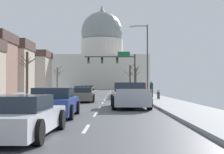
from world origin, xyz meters
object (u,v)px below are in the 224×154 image
object	(u,v)px
sedan_oncoming_00	(79,90)
sedan_oncoming_01	(84,89)
pickup_truck_near_04	(130,96)
sedan_oncoming_02	(90,88)
sedan_near_03	(83,95)
sedan_near_05	(54,103)
pedestrian_01	(151,88)
sedan_near_02	(124,93)
sedan_near_06	(20,117)
sedan_near_00	(121,91)
street_lamp_right	(145,54)
sedan_near_01	(121,92)
pedestrian_00	(145,87)
bicycle_parked	(158,95)
signal_gantry	(116,63)

from	to	relation	value
sedan_oncoming_00	sedan_oncoming_01	world-z (taller)	sedan_oncoming_01
pickup_truck_near_04	sedan_oncoming_02	distance (m)	61.48
sedan_near_03	sedan_oncoming_02	world-z (taller)	sedan_oncoming_02
sedan_oncoming_01	sedan_near_05	bearing A→B (deg)	-86.26
sedan_near_03	pedestrian_01	world-z (taller)	pedestrian_01
sedan_near_03	pedestrian_01	size ratio (longest dim) A/B	2.55
sedan_near_02	sedan_near_06	xyz separation A→B (m)	(-3.59, -25.45, -0.03)
sedan_oncoming_00	sedan_near_00	bearing A→B (deg)	-59.29
street_lamp_right	sedan_oncoming_00	xyz separation A→B (m)	(-9.76, 21.67, -4.37)
sedan_near_06	sedan_oncoming_02	bearing A→B (deg)	92.66
sedan_near_01	sedan_near_05	xyz separation A→B (m)	(-3.58, -25.68, 0.06)
sedan_near_02	pickup_truck_near_04	bearing A→B (deg)	-90.04
pickup_truck_near_04	sedan_oncoming_00	bearing A→B (deg)	100.48
pedestrian_00	bicycle_parked	distance (m)	11.01
sedan_near_05	sedan_near_02	bearing A→B (deg)	79.42
signal_gantry	sedan_oncoming_00	size ratio (longest dim) A/B	1.69
sedan_near_06	sedan_oncoming_00	bearing A→B (deg)	94.08
sedan_near_01	bicycle_parked	size ratio (longest dim) A/B	2.63
sedan_near_00	sedan_oncoming_00	bearing A→B (deg)	120.71
pedestrian_01	bicycle_parked	bearing A→B (deg)	-89.13
sedan_near_05	bicycle_parked	xyz separation A→B (m)	(6.70, 15.33, -0.12)
pedestrian_00	bicycle_parked	xyz separation A→B (m)	(0.25, -10.99, -0.61)
sedan_oncoming_02	pedestrian_01	world-z (taller)	pedestrian_01
signal_gantry	sedan_near_01	xyz separation A→B (m)	(0.57, -11.14, -4.20)
sedan_oncoming_02	sedan_near_03	bearing A→B (deg)	-86.46
pickup_truck_near_04	pedestrian_01	bearing A→B (deg)	78.31
street_lamp_right	pickup_truck_near_04	xyz separation A→B (m)	(-2.57, -17.21, -4.21)
pickup_truck_near_04	sedan_near_05	bearing A→B (deg)	-121.57
sedan_near_00	pedestrian_01	bearing A→B (deg)	-76.78
sedan_near_02	sedan_oncoming_01	world-z (taller)	sedan_oncoming_01
signal_gantry	street_lamp_right	bearing A→B (deg)	-76.72
sedan_oncoming_02	sedan_oncoming_00	bearing A→B (deg)	-90.59
pickup_truck_near_04	sedan_oncoming_00	size ratio (longest dim) A/B	1.23
sedan_oncoming_02	pedestrian_01	distance (m)	47.86
pickup_truck_near_04	sedan_oncoming_02	xyz separation A→B (m)	(-6.96, 61.09, -0.13)
pedestrian_01	sedan_near_03	bearing A→B (deg)	-131.57
sedan_oncoming_01	pedestrian_01	distance (m)	36.06
sedan_near_00	bicycle_parked	xyz separation A→B (m)	(3.00, -17.37, -0.09)
sedan_near_06	sedan_oncoming_00	xyz separation A→B (m)	(-3.61, 50.60, 0.03)
signal_gantry	pedestrian_00	bearing A→B (deg)	-71.89
sedan_near_01	sedan_near_02	xyz separation A→B (m)	(0.10, -5.98, 0.02)
sedan_near_01	pickup_truck_near_04	xyz separation A→B (m)	(0.09, -19.71, 0.16)
sedan_near_01	sedan_oncoming_02	size ratio (longest dim) A/B	1.08
sedan_near_06	sedan_oncoming_01	size ratio (longest dim) A/B	1.07
signal_gantry	street_lamp_right	world-z (taller)	street_lamp_right
sedan_oncoming_02	bicycle_parked	world-z (taller)	sedan_oncoming_02
signal_gantry	sedan_near_01	distance (m)	11.92
sedan_oncoming_00	signal_gantry	bearing A→B (deg)	-50.86
sedan_oncoming_01	bicycle_parked	distance (m)	40.81
street_lamp_right	pedestrian_01	distance (m)	4.86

